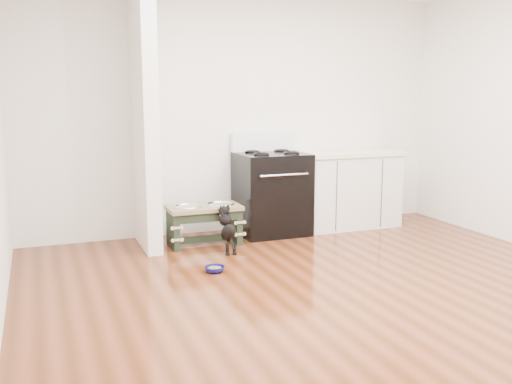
{
  "coord_description": "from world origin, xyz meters",
  "views": [
    {
      "loc": [
        -2.22,
        -3.71,
        1.58
      ],
      "look_at": [
        -0.15,
        1.62,
        0.59
      ],
      "focal_mm": 40.0,
      "sensor_mm": 36.0,
      "label": 1
    }
  ],
  "objects": [
    {
      "name": "ground",
      "position": [
        0.0,
        0.0,
        0.0
      ],
      "size": [
        5.0,
        5.0,
        0.0
      ],
      "primitive_type": "plane",
      "color": "#46200C",
      "rests_on": "ground"
    },
    {
      "name": "room_shell",
      "position": [
        0.0,
        0.0,
        1.62
      ],
      "size": [
        5.0,
        5.0,
        5.0
      ],
      "color": "silver",
      "rests_on": "ground"
    },
    {
      "name": "partition_wall",
      "position": [
        -1.18,
        2.1,
        1.35
      ],
      "size": [
        0.15,
        0.8,
        2.7
      ],
      "primitive_type": "cube",
      "color": "silver",
      "rests_on": "ground"
    },
    {
      "name": "oven_range",
      "position": [
        0.25,
        2.16,
        0.48
      ],
      "size": [
        0.76,
        0.69,
        1.14
      ],
      "color": "black",
      "rests_on": "ground"
    },
    {
      "name": "cabinet_run",
      "position": [
        1.23,
        2.18,
        0.45
      ],
      "size": [
        1.24,
        0.64,
        0.91
      ],
      "color": "silver",
      "rests_on": "ground"
    },
    {
      "name": "dog_feeder",
      "position": [
        -0.61,
        1.94,
        0.3
      ],
      "size": [
        0.77,
        0.41,
        0.44
      ],
      "color": "black",
      "rests_on": "ground"
    },
    {
      "name": "puppy",
      "position": [
        -0.47,
        1.59,
        0.26
      ],
      "size": [
        0.13,
        0.39,
        0.47
      ],
      "color": "black",
      "rests_on": "ground"
    },
    {
      "name": "floor_bowl",
      "position": [
        -0.79,
        1.0,
        0.03
      ],
      "size": [
        0.23,
        0.23,
        0.06
      ],
      "rotation": [
        0.0,
        0.0,
        -0.43
      ],
      "color": "#0D105D",
      "rests_on": "ground"
    }
  ]
}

